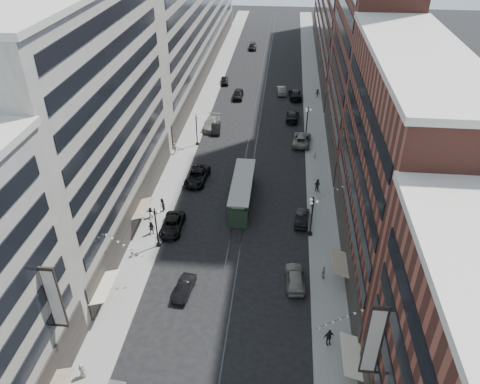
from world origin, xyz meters
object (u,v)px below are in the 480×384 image
at_px(car_12, 295,94).
at_px(pedestrian_extra_0, 329,337).
at_px(lamppost_sw_mid, 197,129).
at_px(pedestrian_6, 175,148).
at_px(car_4, 295,278).
at_px(car_5, 184,288).
at_px(lamppost_se_far, 312,215).
at_px(pedestrian_extra_1, 162,205).
at_px(pedestrian_5, 150,213).
at_px(pedestrian_9, 318,93).
at_px(pedestrian_2, 152,228).
at_px(car_7, 197,176).
at_px(pedestrian_4, 323,272).
at_px(car_2, 172,225).
at_px(car_10, 302,218).
at_px(car_13, 238,94).
at_px(pedestrian_8, 315,154).
at_px(pedestrian_7, 317,185).
at_px(pedestrian_1, 82,370).
at_px(car_8, 211,123).
at_px(car_11, 302,139).
at_px(car_extra_2, 216,128).
at_px(pedestrian_extra_2, 312,203).
at_px(streetcar, 242,192).
at_px(car_9, 225,81).
at_px(lamppost_se_mid, 307,121).
at_px(car_14, 281,90).
at_px(car_extra_1, 292,116).
at_px(lamppost_sw_far, 156,226).
at_px(car_extra_0, 253,47).

height_order(car_12, pedestrian_extra_0, pedestrian_extra_0).
distance_m(lamppost_sw_mid, pedestrian_6, 5.04).
xyz_separation_m(car_4, car_5, (-11.78, -2.61, -0.16)).
distance_m(lamppost_se_far, pedestrian_extra_1, 20.00).
xyz_separation_m(pedestrian_5, pedestrian_9, (23.53, 45.14, 0.10)).
height_order(car_4, pedestrian_2, pedestrian_2).
bearing_deg(car_7, lamppost_sw_mid, 104.71).
height_order(lamppost_sw_mid, pedestrian_4, lamppost_sw_mid).
bearing_deg(pedestrian_6, car_2, 121.88).
height_order(car_4, car_7, car_4).
bearing_deg(pedestrian_9, car_10, -93.18).
height_order(car_13, pedestrian_8, car_13).
height_order(lamppost_se_far, pedestrian_extra_1, lamppost_se_far).
bearing_deg(pedestrian_7, pedestrian_1, 86.17).
bearing_deg(car_4, car_12, -94.72).
xyz_separation_m(car_8, car_13, (3.33, 14.94, -0.04)).
distance_m(car_11, car_13, 23.54).
relative_size(car_2, pedestrian_1, 3.55).
distance_m(pedestrian_7, car_extra_2, 25.08).
relative_size(pedestrian_extra_0, pedestrian_extra_1, 0.98).
bearing_deg(car_8, pedestrian_6, -110.61).
height_order(pedestrian_2, pedestrian_8, pedestrian_2).
distance_m(car_4, car_12, 55.02).
xyz_separation_m(lamppost_sw_mid, pedestrian_4, (19.62, -30.72, -2.14)).
distance_m(lamppost_se_far, pedestrian_9, 46.88).
distance_m(car_11, pedestrian_extra_2, 19.54).
bearing_deg(car_2, pedestrian_1, -98.29).
bearing_deg(car_extra_2, pedestrian_2, -102.91).
bearing_deg(streetcar, pedestrian_7, 19.62).
relative_size(car_12, pedestrian_extra_0, 3.26).
relative_size(car_8, car_9, 1.48).
distance_m(pedestrian_9, pedestrian_extra_0, 63.54).
bearing_deg(car_13, lamppost_se_mid, -51.50).
relative_size(pedestrian_2, car_8, 0.29).
bearing_deg(pedestrian_6, streetcar, 154.18).
distance_m(lamppost_se_mid, car_14, 21.08).
distance_m(pedestrian_5, pedestrian_extra_1, 2.00).
xyz_separation_m(car_4, car_12, (0.04, 55.02, 0.03)).
bearing_deg(car_12, pedestrian_9, -177.08).
bearing_deg(car_extra_1, lamppost_sw_mid, 39.94).
height_order(lamppost_sw_far, car_extra_2, lamppost_sw_far).
height_order(lamppost_sw_far, lamppost_se_far, same).
relative_size(car_4, car_5, 1.18).
height_order(car_14, pedestrian_8, pedestrian_8).
relative_size(car_4, pedestrian_extra_1, 2.64).
height_order(streetcar, pedestrian_extra_0, streetcar).
distance_m(pedestrian_6, car_extra_0, 61.80).
relative_size(pedestrian_6, car_extra_1, 0.32).
xyz_separation_m(car_extra_2, pedestrian_extra_1, (-3.64, -25.40, 0.38)).
distance_m(pedestrian_4, car_13, 54.78).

